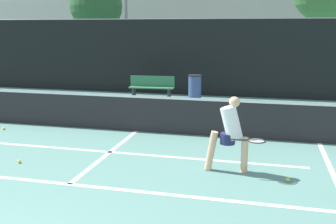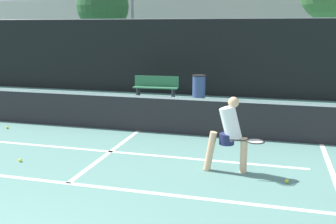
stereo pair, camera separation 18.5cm
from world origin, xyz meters
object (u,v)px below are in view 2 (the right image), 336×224
at_px(trash_bin, 199,88).
at_px(courtside_bench, 156,86).
at_px(parked_car, 235,70).
at_px(player_practicing, 230,132).

bearing_deg(trash_bin, courtside_bench, 176.84).
bearing_deg(parked_car, courtside_bench, -114.40).
relative_size(courtside_bench, parked_car, 0.43).
height_order(courtside_bench, parked_car, parked_car).
relative_size(player_practicing, parked_car, 0.36).
bearing_deg(courtside_bench, parked_car, 61.91).
relative_size(player_practicing, trash_bin, 1.48).
height_order(player_practicing, courtside_bench, player_practicing).
height_order(player_practicing, parked_car, player_practicing).
distance_m(trash_bin, parked_car, 5.49).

